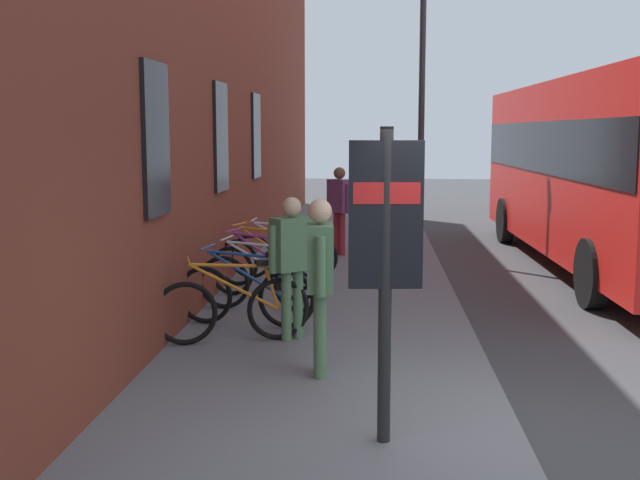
{
  "coord_description": "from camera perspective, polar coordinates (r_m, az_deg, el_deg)",
  "views": [
    {
      "loc": [
        -6.16,
        1.2,
        2.48
      ],
      "look_at": [
        2.12,
        1.77,
        1.34
      ],
      "focal_mm": 44.49,
      "sensor_mm": 36.0,
      "label": 1
    }
  ],
  "objects": [
    {
      "name": "transit_info_sign",
      "position": [
        5.9,
        4.75,
        0.34
      ],
      "size": [
        0.13,
        0.55,
        2.4
      ],
      "color": "black",
      "rests_on": "sidewalk_pavement"
    },
    {
      "name": "pedestrian_crossing_street",
      "position": [
        7.61,
        -0.01,
        -2.09
      ],
      "size": [
        0.65,
        0.29,
        1.73
      ],
      "color": "#4C724C",
      "rests_on": "sidewalk_pavement"
    },
    {
      "name": "bicycle_by_door",
      "position": [
        9.73,
        -5.36,
        -3.93
      ],
      "size": [
        0.48,
        1.76,
        0.97
      ],
      "color": "black",
      "rests_on": "sidewalk_pavement"
    },
    {
      "name": "ground",
      "position": [
        12.61,
        13.95,
        -3.78
      ],
      "size": [
        60.0,
        60.0,
        0.0
      ],
      "primitive_type": "plane",
      "color": "#38383A"
    },
    {
      "name": "pedestrian_by_facade",
      "position": [
        15.2,
        1.4,
        2.78
      ],
      "size": [
        0.52,
        0.5,
        1.69
      ],
      "color": "maroon",
      "rests_on": "sidewalk_pavement"
    },
    {
      "name": "sidewalk_pavement",
      "position": [
        14.38,
        1.7,
        -1.89
      ],
      "size": [
        24.0,
        3.5,
        0.12
      ],
      "primitive_type": "cube",
      "color": "slate",
      "rests_on": "ground"
    },
    {
      "name": "bicycle_under_window",
      "position": [
        12.77,
        -2.62,
        -1.09
      ],
      "size": [
        0.48,
        1.77,
        0.97
      ],
      "color": "black",
      "rests_on": "sidewalk_pavement"
    },
    {
      "name": "bicycle_leaning_wall",
      "position": [
        11.31,
        -4.01,
        -2.26
      ],
      "size": [
        0.7,
        1.69,
        0.97
      ],
      "color": "black",
      "rests_on": "sidewalk_pavement"
    },
    {
      "name": "street_lamp",
      "position": [
        15.8,
        7.35,
        11.14
      ],
      "size": [
        0.28,
        0.28,
        5.61
      ],
      "color": "#333338",
      "rests_on": "sidewalk_pavement"
    },
    {
      "name": "station_facade",
      "position": [
        15.55,
        -5.96,
        16.2
      ],
      "size": [
        22.0,
        0.65,
        9.53
      ],
      "color": "brown",
      "rests_on": "ground"
    },
    {
      "name": "city_bus",
      "position": [
        15.2,
        20.08,
        5.21
      ],
      "size": [
        10.54,
        2.79,
        3.35
      ],
      "color": "red",
      "rests_on": "ground"
    },
    {
      "name": "bicycle_nearest_sign",
      "position": [
        12.06,
        -3.71,
        -1.63
      ],
      "size": [
        0.64,
        1.72,
        0.97
      ],
      "color": "black",
      "rests_on": "sidewalk_pavement"
    },
    {
      "name": "bicycle_beside_lamp",
      "position": [
        10.53,
        -4.17,
        -3.01
      ],
      "size": [
        0.48,
        1.76,
        0.97
      ],
      "color": "black",
      "rests_on": "sidewalk_pavement"
    },
    {
      "name": "bicycle_end_of_row",
      "position": [
        8.98,
        -6.27,
        -4.93
      ],
      "size": [
        0.64,
        1.72,
        0.97
      ],
      "color": "black",
      "rests_on": "sidewalk_pavement"
    },
    {
      "name": "pedestrian_near_bus",
      "position": [
        8.95,
        -2.03,
        -0.96
      ],
      "size": [
        0.49,
        0.51,
        1.64
      ],
      "color": "#4C724C",
      "rests_on": "sidewalk_pavement"
    }
  ]
}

